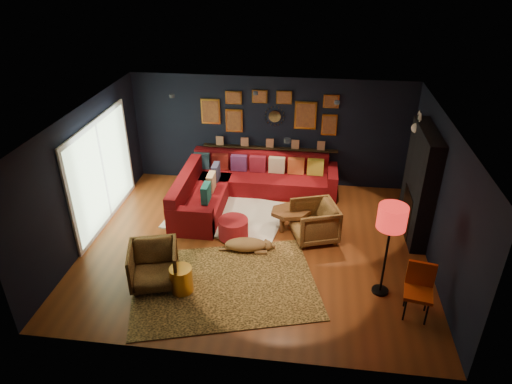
# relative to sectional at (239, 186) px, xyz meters

# --- Properties ---
(floor) EXTENTS (6.50, 6.50, 0.00)m
(floor) POSITION_rel_sectional_xyz_m (0.61, -1.81, -0.32)
(floor) COLOR brown
(floor) RESTS_ON ground
(room_walls) EXTENTS (6.50, 6.50, 6.50)m
(room_walls) POSITION_rel_sectional_xyz_m (0.61, -1.81, 1.27)
(room_walls) COLOR black
(room_walls) RESTS_ON ground
(sectional) EXTENTS (3.41, 2.69, 0.86)m
(sectional) POSITION_rel_sectional_xyz_m (0.00, 0.00, 0.00)
(sectional) COLOR maroon
(sectional) RESTS_ON ground
(ledge) EXTENTS (3.20, 0.12, 0.04)m
(ledge) POSITION_rel_sectional_xyz_m (0.61, 0.87, 0.60)
(ledge) COLOR black
(ledge) RESTS_ON room_walls
(gallery_wall) EXTENTS (3.15, 0.04, 1.02)m
(gallery_wall) POSITION_rel_sectional_xyz_m (0.60, 0.91, 1.48)
(gallery_wall) COLOR gold
(gallery_wall) RESTS_ON room_walls
(sunburst_mirror) EXTENTS (0.47, 0.16, 0.47)m
(sunburst_mirror) POSITION_rel_sectional_xyz_m (0.71, 0.91, 1.38)
(sunburst_mirror) COLOR silver
(sunburst_mirror) RESTS_ON room_walls
(fireplace) EXTENTS (0.31, 1.60, 2.20)m
(fireplace) POSITION_rel_sectional_xyz_m (3.71, -0.91, 0.70)
(fireplace) COLOR black
(fireplace) RESTS_ON ground
(deer_head) EXTENTS (0.50, 0.28, 0.45)m
(deer_head) POSITION_rel_sectional_xyz_m (3.75, -0.41, 1.73)
(deer_head) COLOR white
(deer_head) RESTS_ON fireplace
(sliding_door) EXTENTS (0.06, 2.80, 2.20)m
(sliding_door) POSITION_rel_sectional_xyz_m (-2.60, -1.21, 0.78)
(sliding_door) COLOR white
(sliding_door) RESTS_ON ground
(ceiling_spots) EXTENTS (3.30, 2.50, 0.06)m
(ceiling_spots) POSITION_rel_sectional_xyz_m (0.61, -1.01, 2.24)
(ceiling_spots) COLOR black
(ceiling_spots) RESTS_ON room_walls
(shag_rug) EXTENTS (2.65, 2.12, 0.03)m
(shag_rug) POSITION_rel_sectional_xyz_m (-0.13, -0.81, -0.31)
(shag_rug) COLOR white
(shag_rug) RESTS_ON ground
(leopard_rug) EXTENTS (3.60, 2.99, 0.02)m
(leopard_rug) POSITION_rel_sectional_xyz_m (0.24, -3.03, -0.31)
(leopard_rug) COLOR tan
(leopard_rug) RESTS_ON ground
(coffee_table) EXTENTS (0.96, 0.80, 0.42)m
(coffee_table) POSITION_rel_sectional_xyz_m (1.25, -1.14, 0.05)
(coffee_table) COLOR brown
(coffee_table) RESTS_ON shag_rug
(pouf) EXTENTS (0.59, 0.59, 0.39)m
(pouf) POSITION_rel_sectional_xyz_m (0.15, -1.61, -0.10)
(pouf) COLOR maroon
(pouf) RESTS_ON shag_rug
(armchair_left) EXTENTS (0.98, 0.94, 0.82)m
(armchair_left) POSITION_rel_sectional_xyz_m (-0.95, -3.14, 0.09)
(armchair_left) COLOR #C1813C
(armchair_left) RESTS_ON ground
(armchair_right) EXTENTS (0.98, 1.02, 0.84)m
(armchair_right) POSITION_rel_sectional_xyz_m (1.74, -1.41, 0.10)
(armchair_right) COLOR #C1813C
(armchair_right) RESTS_ON ground
(gold_stool) EXTENTS (0.38, 0.38, 0.48)m
(gold_stool) POSITION_rel_sectional_xyz_m (-0.44, -3.29, -0.08)
(gold_stool) COLOR gold
(gold_stool) RESTS_ON ground
(orange_chair) EXTENTS (0.50, 0.50, 0.91)m
(orange_chair) POSITION_rel_sectional_xyz_m (3.38, -3.30, 0.21)
(orange_chair) COLOR black
(orange_chair) RESTS_ON ground
(floor_lamp) EXTENTS (0.46, 0.46, 1.68)m
(floor_lamp) POSITION_rel_sectional_xyz_m (2.89, -2.87, 1.09)
(floor_lamp) COLOR black
(floor_lamp) RESTS_ON ground
(dog) EXTENTS (1.14, 0.65, 0.34)m
(dog) POSITION_rel_sectional_xyz_m (0.46, -2.01, -0.13)
(dog) COLOR #A16D47
(dog) RESTS_ON leopard_rug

